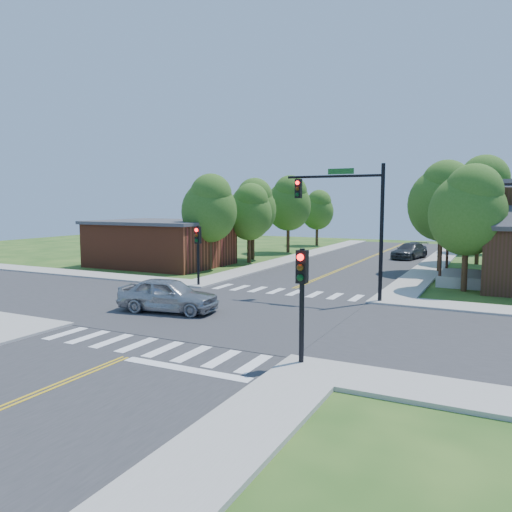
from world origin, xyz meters
The scene contains 25 objects.
ground centered at (0.00, 0.00, 0.00)m, with size 100.00×100.00×0.00m, color #204816.
road_ns centered at (0.00, 0.00, 0.02)m, with size 10.00×90.00×0.04m, color #2D2D30.
road_ew centered at (0.00, 0.00, 0.03)m, with size 90.00×10.00×0.04m, color #2D2D30.
intersection_patch centered at (0.00, 0.00, 0.00)m, with size 10.20×10.20×0.06m, color #2D2D30.
sidewalk_nw centered at (-15.82, 15.82, 0.07)m, with size 40.00×40.00×0.14m.
crosswalk_north centered at (0.00, 6.20, 0.05)m, with size 8.85×2.00×0.01m.
crosswalk_south centered at (0.00, -6.20, 0.05)m, with size 8.85×2.00×0.01m.
centerline centered at (0.00, 0.00, 0.05)m, with size 0.30×90.00×0.01m.
stop_bar centered at (2.50, -7.60, 0.00)m, with size 4.60×0.45×0.09m, color white.
signal_mast_ne centered at (3.91, 5.59, 4.85)m, with size 5.30×0.42×7.20m.
signal_pole_se centered at (5.60, -5.62, 2.66)m, with size 0.34×0.42×3.80m.
signal_pole_nw centered at (-5.60, 5.58, 2.66)m, with size 0.34×0.42×3.80m.
building_nw centered at (-14.20, 13.20, 1.88)m, with size 10.40×8.40×3.73m.
tree_e_a centered at (9.34, 11.27, 4.87)m, with size 4.38×4.16×7.44m.
tree_e_b centered at (8.92, 18.24, 5.03)m, with size 4.52×4.29×7.68m.
tree_e_c centered at (9.35, 25.57, 5.98)m, with size 5.37×5.10×9.13m.
tree_e_d centered at (8.87, 35.39, 4.94)m, with size 4.44×4.22×7.55m.
tree_w_a centered at (-9.23, 12.84, 4.86)m, with size 4.36×4.14×7.42m.
tree_w_b centered at (-9.21, 20.27, 4.85)m, with size 4.36×4.14×7.40m.
tree_w_c centered at (-8.78, 27.58, 5.22)m, with size 4.69×4.46×7.97m.
tree_w_d centered at (-8.97, 36.99, 4.39)m, with size 3.94×3.74×6.70m.
tree_house centered at (7.12, 18.79, 5.44)m, with size 4.88×4.64×8.30m.
tree_bldg centered at (-8.43, 18.02, 4.49)m, with size 4.03×3.83×6.86m.
car_silver centered at (-2.92, -1.13, 0.82)m, with size 5.05×2.65×1.64m, color #A1A3A8.
car_dgrey centered at (3.50, 27.15, 0.71)m, with size 3.07×5.25×1.43m, color #34373A.
Camera 1 is at (11.24, -20.16, 5.25)m, focal length 35.00 mm.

